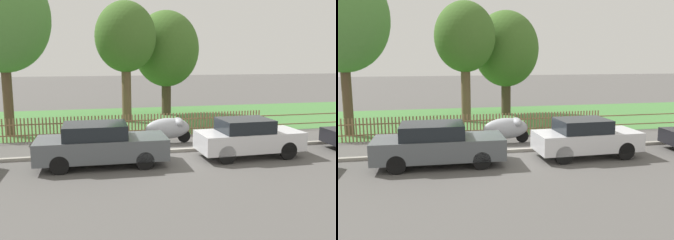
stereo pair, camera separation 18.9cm
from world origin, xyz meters
TOP-DOWN VIEW (x-y plane):
  - ground_plane at (0.00, 0.00)m, footprint 120.00×120.00m
  - kerb_stone at (0.00, 0.10)m, footprint 35.62×0.20m
  - grass_strip at (0.00, 8.15)m, footprint 35.62×9.92m
  - park_fence at (0.00, 3.20)m, footprint 35.62×0.05m
  - parked_car_black_saloon at (-1.99, -1.08)m, footprint 4.41×1.86m
  - parked_car_navy_estate at (3.36, -1.13)m, footprint 3.86×1.73m
  - covered_motorcycle at (1.00, 1.60)m, footprint 2.02×0.80m
  - tree_nearest_kerb at (-5.91, 4.72)m, footprint 4.21×4.21m
  - tree_behind_motorcycle at (-0.12, 7.41)m, footprint 3.38×3.38m
  - tree_mid_park at (2.64, 9.49)m, footprint 4.07×4.07m

SIDE VIEW (x-z plane):
  - ground_plane at x=0.00m, z-range 0.00..0.00m
  - grass_strip at x=0.00m, z-range 0.00..0.01m
  - kerb_stone at x=0.00m, z-range 0.00..0.12m
  - park_fence at x=0.00m, z-range 0.00..1.06m
  - covered_motorcycle at x=1.00m, z-range 0.11..1.21m
  - parked_car_navy_estate at x=3.36m, z-range 0.02..1.44m
  - parked_car_black_saloon at x=-1.99m, z-range 0.01..1.46m
  - tree_mid_park at x=2.64m, z-range 0.87..7.36m
  - tree_behind_motorcycle at x=-0.12m, z-range 1.34..8.03m
  - tree_nearest_kerb at x=-5.91m, z-range 1.44..9.23m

